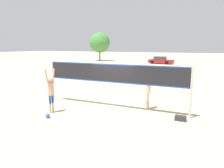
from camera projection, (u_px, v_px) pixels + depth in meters
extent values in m
plane|color=#C6B28C|center=(112.00, 108.00, 12.16)|extent=(200.00, 200.00, 0.00)
cylinder|color=beige|center=(53.00, 81.00, 13.72)|extent=(0.10, 0.10, 2.45)
cylinder|color=beige|center=(191.00, 93.00, 10.19)|extent=(0.10, 0.10, 2.45)
cube|color=black|center=(112.00, 73.00, 11.83)|extent=(8.12, 0.02, 1.03)
cube|color=#1E4CB2|center=(112.00, 64.00, 11.74)|extent=(8.12, 0.03, 0.06)
cube|color=#1E4CB2|center=(112.00, 82.00, 11.91)|extent=(8.12, 0.03, 0.06)
cylinder|color=tan|center=(50.00, 108.00, 11.17)|extent=(0.11, 0.11, 0.51)
cylinder|color=#1E47A5|center=(50.00, 100.00, 11.09)|extent=(0.12, 0.12, 0.42)
cylinder|color=tan|center=(53.00, 107.00, 11.35)|extent=(0.11, 0.11, 0.51)
cylinder|color=#1E47A5|center=(53.00, 99.00, 11.27)|extent=(0.12, 0.12, 0.42)
cylinder|color=tan|center=(51.00, 89.00, 11.09)|extent=(0.28, 0.28, 0.65)
sphere|color=tan|center=(50.00, 80.00, 11.01)|extent=(0.25, 0.25, 0.25)
cylinder|color=tan|center=(47.00, 77.00, 10.76)|extent=(0.08, 0.23, 0.73)
cylinder|color=tan|center=(53.00, 76.00, 11.19)|extent=(0.08, 0.23, 0.73)
cylinder|color=beige|center=(148.00, 104.00, 11.97)|extent=(0.11, 0.11, 0.50)
cylinder|color=white|center=(148.00, 96.00, 11.89)|extent=(0.12, 0.12, 0.41)
cylinder|color=beige|center=(147.00, 105.00, 11.79)|extent=(0.11, 0.11, 0.50)
cylinder|color=white|center=(147.00, 97.00, 11.71)|extent=(0.12, 0.12, 0.41)
cylinder|color=beige|center=(148.00, 87.00, 11.71)|extent=(0.28, 0.28, 0.64)
sphere|color=beige|center=(148.00, 79.00, 11.63)|extent=(0.25, 0.25, 0.25)
cylinder|color=beige|center=(150.00, 74.00, 11.82)|extent=(0.08, 0.23, 0.72)
cylinder|color=beige|center=(147.00, 76.00, 11.38)|extent=(0.08, 0.23, 0.72)
sphere|color=blue|center=(48.00, 116.00, 10.43)|extent=(0.23, 0.23, 0.23)
cube|color=#2D2D33|center=(181.00, 118.00, 10.04)|extent=(0.50, 0.26, 0.24)
cube|color=maroon|center=(161.00, 61.00, 41.52)|extent=(4.76, 2.33, 0.68)
cube|color=#2D333D|center=(160.00, 58.00, 41.54)|extent=(2.26, 1.85, 0.58)
cylinder|color=black|center=(170.00, 62.00, 41.43)|extent=(0.66, 0.31, 0.64)
cylinder|color=black|center=(167.00, 63.00, 40.10)|extent=(0.66, 0.31, 0.64)
cylinder|color=black|center=(156.00, 62.00, 42.99)|extent=(0.66, 0.31, 0.64)
cylinder|color=black|center=(152.00, 62.00, 41.66)|extent=(0.66, 0.31, 0.64)
cylinder|color=#4C3823|center=(100.00, 54.00, 50.39)|extent=(0.29, 0.29, 2.86)
sphere|color=#42843D|center=(100.00, 42.00, 49.92)|extent=(4.66, 4.66, 4.66)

